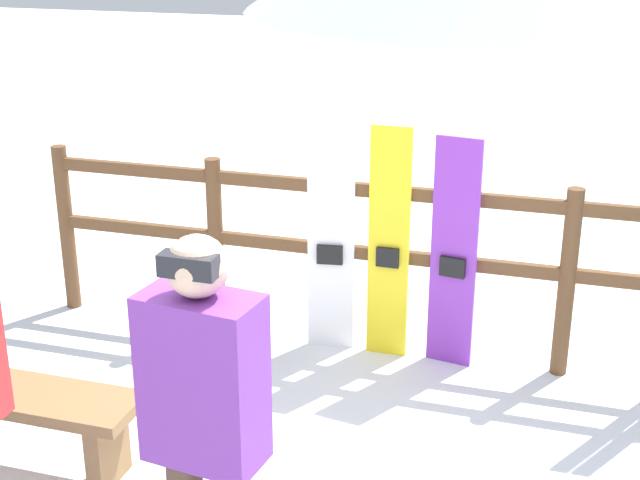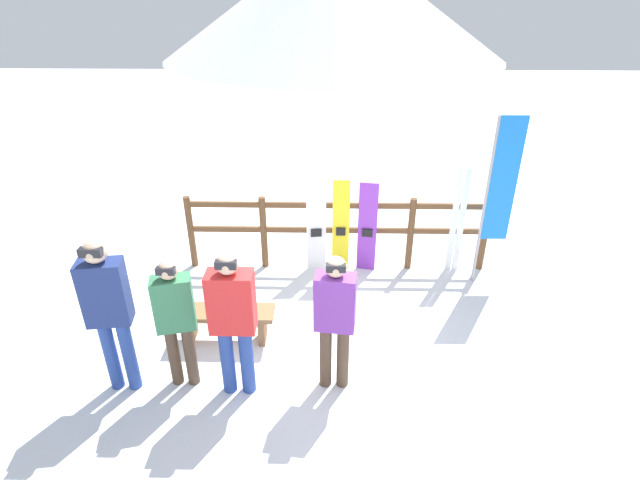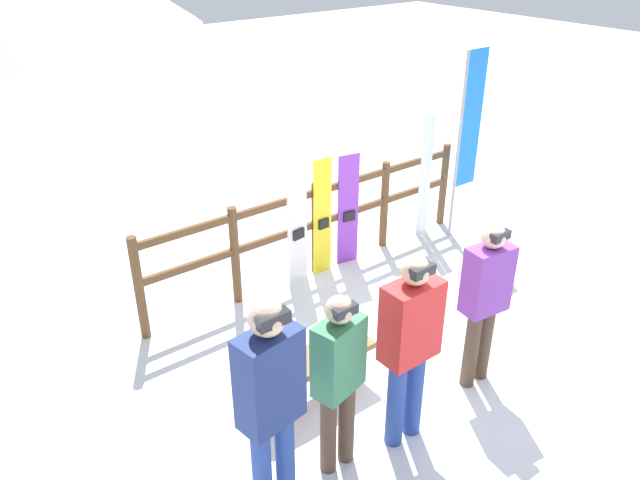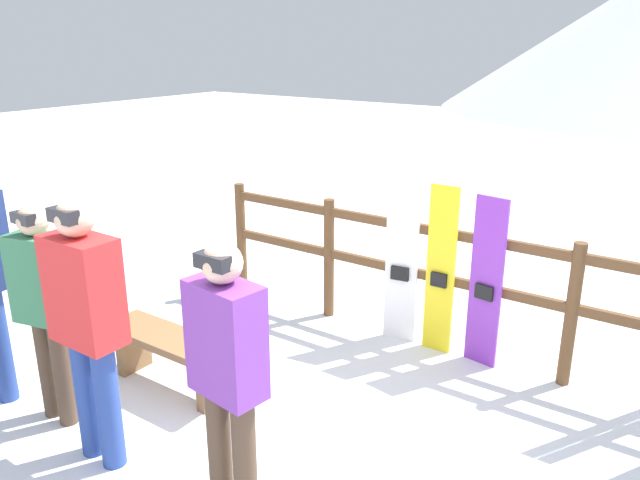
% 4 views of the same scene
% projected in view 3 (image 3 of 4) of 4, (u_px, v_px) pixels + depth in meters
% --- Properties ---
extents(ground_plane, '(40.00, 40.00, 0.00)m').
position_uv_depth(ground_plane, '(438.00, 352.00, 6.23)').
color(ground_plane, white).
extents(fence, '(4.52, 0.10, 1.16)m').
position_uv_depth(fence, '(316.00, 221.00, 7.34)').
color(fence, brown).
rests_on(fence, ground).
extents(bench, '(1.18, 0.36, 0.43)m').
position_uv_depth(bench, '(313.00, 368.00, 5.53)').
color(bench, brown).
rests_on(bench, ground).
extents(person_plaid_green, '(0.44, 0.31, 1.57)m').
position_uv_depth(person_plaid_green, '(338.00, 373.00, 4.55)').
color(person_plaid_green, '#4C3828').
rests_on(person_plaid_green, ground).
extents(person_navy, '(0.46, 0.30, 1.83)m').
position_uv_depth(person_navy, '(271.00, 398.00, 4.07)').
color(person_navy, navy).
rests_on(person_navy, ground).
extents(person_purple, '(0.44, 0.28, 1.63)m').
position_uv_depth(person_purple, '(485.00, 294.00, 5.42)').
color(person_purple, '#4C3828').
rests_on(person_purple, ground).
extents(person_red, '(0.46, 0.25, 1.72)m').
position_uv_depth(person_red, '(410.00, 339.00, 4.77)').
color(person_red, navy).
rests_on(person_red, ground).
extents(snowboard_white, '(0.29, 0.09, 1.40)m').
position_uv_depth(snowboard_white, '(297.00, 228.00, 7.12)').
color(snowboard_white, white).
rests_on(snowboard_white, ground).
extents(snowboard_yellow, '(0.25, 0.05, 1.45)m').
position_uv_depth(snowboard_yellow, '(322.00, 218.00, 7.31)').
color(snowboard_yellow, yellow).
rests_on(snowboard_yellow, ground).
extents(snowboard_purple, '(0.28, 0.09, 1.42)m').
position_uv_depth(snowboard_purple, '(348.00, 211.00, 7.53)').
color(snowboard_purple, purple).
rests_on(snowboard_purple, ground).
extents(ski_pair_white, '(0.19, 0.02, 1.66)m').
position_uv_depth(ski_pair_white, '(425.00, 176.00, 8.18)').
color(ski_pair_white, white).
rests_on(ski_pair_white, ground).
extents(rental_flag, '(0.40, 0.04, 2.46)m').
position_uv_depth(rental_flag, '(467.00, 130.00, 7.89)').
color(rental_flag, '#99999E').
rests_on(rental_flag, ground).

